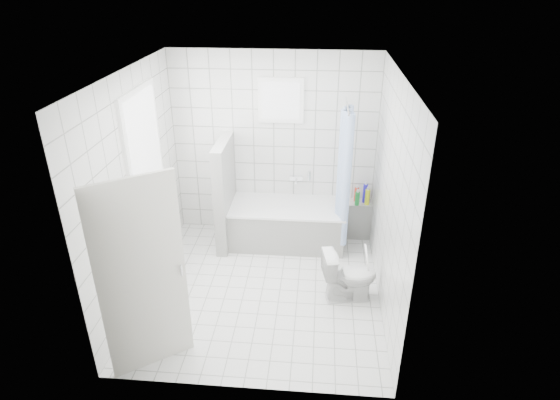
{
  "coord_description": "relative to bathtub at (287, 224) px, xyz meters",
  "views": [
    {
      "loc": [
        0.62,
        -4.58,
        3.53
      ],
      "look_at": [
        0.19,
        0.35,
        1.05
      ],
      "focal_mm": 30.0,
      "sensor_mm": 36.0,
      "label": 1
    }
  ],
  "objects": [
    {
      "name": "window_sill",
      "position": [
        -1.53,
        -0.82,
        0.57
      ],
      "size": [
        0.18,
        1.02,
        0.08
      ],
      "primitive_type": "cube",
      "color": "white",
      "rests_on": "wall_left"
    },
    {
      "name": "window_back",
      "position": [
        -0.12,
        0.33,
        1.66
      ],
      "size": [
        0.5,
        0.01,
        0.5
      ],
      "primitive_type": "cube",
      "color": "white",
      "rests_on": "wall_back"
    },
    {
      "name": "partition_wall",
      "position": [
        -0.85,
        -0.05,
        0.46
      ],
      "size": [
        0.15,
        0.85,
        1.5
      ],
      "primitive_type": "cube",
      "color": "white",
      "rests_on": "ground"
    },
    {
      "name": "tiled_ledge",
      "position": [
        1.02,
        0.25,
        -0.02
      ],
      "size": [
        0.4,
        0.24,
        0.55
      ],
      "primitive_type": "cube",
      "color": "white",
      "rests_on": "ground"
    },
    {
      "name": "shower_curtain",
      "position": [
        0.73,
        -0.16,
        0.81
      ],
      "size": [
        0.14,
        0.48,
        1.78
      ],
      "primitive_type": null,
      "color": "#416DC0",
      "rests_on": "curtain_rod"
    },
    {
      "name": "ground",
      "position": [
        -0.22,
        -1.12,
        -0.29
      ],
      "size": [
        3.0,
        3.0,
        0.0
      ],
      "primitive_type": "plane",
      "color": "white",
      "rests_on": "ground"
    },
    {
      "name": "curtain_rod",
      "position": [
        0.73,
        -0.02,
        1.71
      ],
      "size": [
        0.02,
        0.8,
        0.02
      ],
      "primitive_type": "cylinder",
      "rotation": [
        1.57,
        0.0,
        0.0
      ],
      "color": "silver",
      "rests_on": "wall_back"
    },
    {
      "name": "sill_bottles",
      "position": [
        -1.52,
        -0.91,
        0.74
      ],
      "size": [
        0.16,
        0.61,
        0.3
      ],
      "color": "silver",
      "rests_on": "window_sill"
    },
    {
      "name": "wall_right",
      "position": [
        1.18,
        -1.12,
        1.01
      ],
      "size": [
        0.02,
        3.0,
        2.6
      ],
      "primitive_type": "cube",
      "color": "white",
      "rests_on": "ground"
    },
    {
      "name": "ceiling",
      "position": [
        -0.22,
        -1.12,
        2.31
      ],
      "size": [
        3.0,
        3.0,
        0.0
      ],
      "primitive_type": "plane",
      "rotation": [
        3.14,
        0.0,
        0.0
      ],
      "color": "white",
      "rests_on": "ground"
    },
    {
      "name": "wall_front",
      "position": [
        -0.22,
        -2.62,
        1.01
      ],
      "size": [
        2.8,
        0.02,
        2.6
      ],
      "primitive_type": "cube",
      "color": "white",
      "rests_on": "ground"
    },
    {
      "name": "wall_left",
      "position": [
        -1.62,
        -1.12,
        1.01
      ],
      "size": [
        0.02,
        3.0,
        2.6
      ],
      "primitive_type": "cube",
      "color": "white",
      "rests_on": "ground"
    },
    {
      "name": "ledge_bottles",
      "position": [
        1.03,
        0.23,
        0.37
      ],
      "size": [
        0.21,
        0.18,
        0.27
      ],
      "color": "#F4FF1A",
      "rests_on": "tiled_ledge"
    },
    {
      "name": "window_left",
      "position": [
        -1.58,
        -0.82,
        1.31
      ],
      "size": [
        0.01,
        0.9,
        1.4
      ],
      "primitive_type": "cube",
      "color": "white",
      "rests_on": "wall_left"
    },
    {
      "name": "tub_faucet",
      "position": [
        0.1,
        0.33,
        0.56
      ],
      "size": [
        0.18,
        0.06,
        0.06
      ],
      "primitive_type": "cube",
      "color": "silver",
      "rests_on": "wall_back"
    },
    {
      "name": "door",
      "position": [
        -1.15,
        -2.37,
        0.71
      ],
      "size": [
        0.67,
        0.5,
        2.0
      ],
      "primitive_type": "cube",
      "rotation": [
        0.0,
        0.0,
        -0.95
      ],
      "color": "silver",
      "rests_on": "ground"
    },
    {
      "name": "wall_back",
      "position": [
        -0.22,
        0.38,
        1.01
      ],
      "size": [
        2.8,
        0.02,
        2.6
      ],
      "primitive_type": "cube",
      "color": "white",
      "rests_on": "ground"
    },
    {
      "name": "bathtub",
      "position": [
        0.0,
        0.0,
        0.0
      ],
      "size": [
        1.58,
        0.77,
        0.58
      ],
      "color": "white",
      "rests_on": "ground"
    },
    {
      "name": "toilet",
      "position": [
        0.81,
        -1.2,
        0.03
      ],
      "size": [
        0.68,
        0.47,
        0.64
      ],
      "primitive_type": "imported",
      "rotation": [
        0.0,
        0.0,
        1.76
      ],
      "color": "white",
      "rests_on": "ground"
    }
  ]
}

